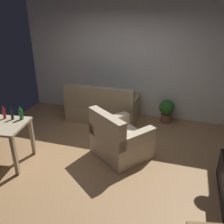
% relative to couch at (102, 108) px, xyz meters
% --- Properties ---
extents(ground_plane, '(5.20, 4.40, 0.02)m').
position_rel_couch_xyz_m(ground_plane, '(0.47, -1.59, -0.32)').
color(ground_plane, tan).
extents(wall_rear, '(5.20, 0.10, 2.70)m').
position_rel_couch_xyz_m(wall_rear, '(0.47, 0.61, 1.04)').
color(wall_rear, white).
rests_on(wall_rear, ground_plane).
extents(couch, '(1.65, 0.84, 0.92)m').
position_rel_couch_xyz_m(couch, '(0.00, 0.00, 0.00)').
color(couch, tan).
rests_on(couch, ground_plane).
extents(potted_plant, '(0.36, 0.36, 0.57)m').
position_rel_couch_xyz_m(potted_plant, '(1.49, 0.31, 0.02)').
color(potted_plant, brown).
rests_on(potted_plant, ground_plane).
extents(armchair, '(1.22, 1.21, 0.92)m').
position_rel_couch_xyz_m(armchair, '(0.79, -1.35, 0.01)').
color(armchair, beige).
rests_on(armchair, ground_plane).
extents(bottle_red, '(0.05, 0.05, 0.23)m').
position_rel_couch_xyz_m(bottle_red, '(-1.15, -1.92, 0.55)').
color(bottle_red, '#AD2323').
rests_on(bottle_red, desk).
extents(bottle_dark, '(0.05, 0.05, 0.22)m').
position_rel_couch_xyz_m(bottle_dark, '(-1.00, -1.91, 0.55)').
color(bottle_dark, black).
rests_on(bottle_dark, desk).
extents(bottle_green, '(0.07, 0.07, 0.23)m').
position_rel_couch_xyz_m(bottle_green, '(-0.85, -1.86, 0.55)').
color(bottle_green, '#1E722D').
rests_on(bottle_green, desk).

